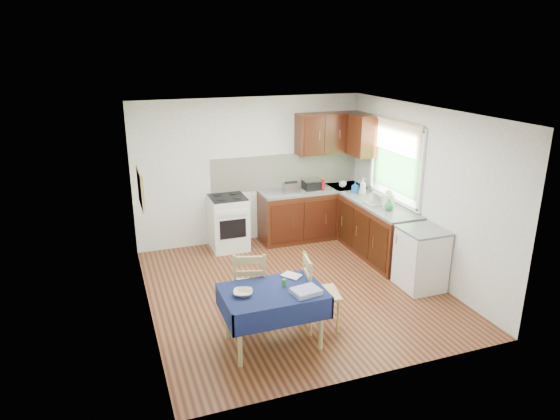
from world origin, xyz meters
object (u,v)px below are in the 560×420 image
object	(u,v)px
toaster	(291,188)
dish_rack	(377,202)
kettle	(389,200)
dining_table	(273,299)
chair_far	(250,285)
sandwich_press	(312,184)
chair_near	(318,290)

from	to	relation	value
toaster	dish_rack	world-z (taller)	toaster
toaster	kettle	bearing A→B (deg)	-67.14
kettle	dining_table	bearing A→B (deg)	-146.66
dish_rack	chair_far	bearing A→B (deg)	-133.03
dining_table	kettle	size ratio (longest dim) A/B	3.93
sandwich_press	dish_rack	xyz separation A→B (m)	(0.64, -1.14, -0.07)
chair_far	dish_rack	xyz separation A→B (m)	(2.52, 1.31, 0.41)
dining_table	dish_rack	world-z (taller)	dish_rack
toaster	sandwich_press	bearing A→B (deg)	-5.55
chair_far	kettle	world-z (taller)	kettle
toaster	sandwich_press	size ratio (longest dim) A/B	0.85
dining_table	kettle	bearing A→B (deg)	20.97
chair_far	dish_rack	size ratio (longest dim) A/B	2.58
dish_rack	sandwich_press	bearing A→B (deg)	138.73
chair_near	sandwich_press	xyz separation A→B (m)	(1.14, 2.83, 0.49)
dish_rack	kettle	bearing A→B (deg)	-57.65
dining_table	chair_near	distance (m)	0.65
toaster	dish_rack	xyz separation A→B (m)	(1.08, -1.03, -0.07)
chair_far	toaster	world-z (taller)	toaster
dining_table	chair_far	distance (m)	0.56
dining_table	chair_near	world-z (taller)	chair_near
sandwich_press	kettle	world-z (taller)	kettle
sandwich_press	kettle	size ratio (longest dim) A/B	1.10
dining_table	dish_rack	distance (m)	3.06
toaster	sandwich_press	xyz separation A→B (m)	(0.45, 0.11, -0.00)
chair_far	sandwich_press	distance (m)	3.12
dining_table	chair_far	world-z (taller)	chair_far
dining_table	sandwich_press	size ratio (longest dim) A/B	3.59
dish_rack	dining_table	bearing A→B (deg)	-122.90
dining_table	dish_rack	xyz separation A→B (m)	(2.41, 1.86, 0.34)
chair_near	toaster	xyz separation A→B (m)	(0.70, 2.72, 0.49)
toaster	kettle	size ratio (longest dim) A/B	0.93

